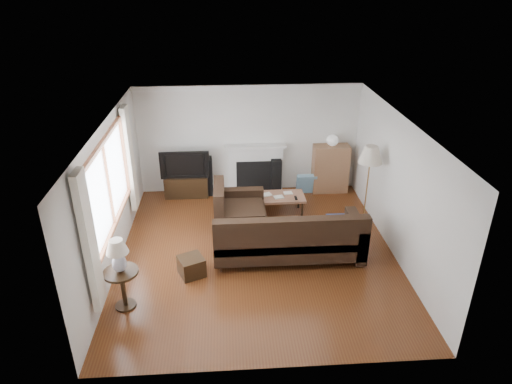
{
  "coord_description": "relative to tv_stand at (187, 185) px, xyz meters",
  "views": [
    {
      "loc": [
        -0.51,
        -7.1,
        4.72
      ],
      "look_at": [
        0.0,
        0.3,
        1.1
      ],
      "focal_mm": 32.0,
      "sensor_mm": 36.0,
      "label": 1
    }
  ],
  "objects": [
    {
      "name": "table_lamp",
      "position": [
        -0.7,
        -3.86,
        0.68
      ],
      "size": [
        0.33,
        0.33,
        0.54
      ],
      "primitive_type": "cube",
      "color": "silver",
      "rests_on": "side_table"
    },
    {
      "name": "sectional_sofa",
      "position": [
        2.0,
        -2.65,
        0.22
      ],
      "size": [
        2.88,
        2.11,
        0.93
      ],
      "primitive_type": "cube",
      "color": "black",
      "rests_on": "ground"
    },
    {
      "name": "curtain_near",
      "position": [
        -0.95,
        -4.22,
        1.15
      ],
      "size": [
        0.1,
        0.35,
        2.1
      ],
      "primitive_type": "cube",
      "color": "white",
      "rests_on": "room"
    },
    {
      "name": "room",
      "position": [
        1.45,
        -2.5,
        1.0
      ],
      "size": [
        5.1,
        5.6,
        2.54
      ],
      "color": "#572B13",
      "rests_on": "ground"
    },
    {
      "name": "footstool",
      "position": [
        0.29,
        -3.1,
        -0.08
      ],
      "size": [
        0.53,
        0.53,
        0.34
      ],
      "primitive_type": "cube",
      "rotation": [
        0.0,
        0.0,
        0.42
      ],
      "color": "black",
      "rests_on": "ground"
    },
    {
      "name": "television",
      "position": [
        0.0,
        0.0,
        0.56
      ],
      "size": [
        1.1,
        0.14,
        0.63
      ],
      "primitive_type": "imported",
      "color": "black",
      "rests_on": "tv_stand"
    },
    {
      "name": "floor_lamp",
      "position": [
        3.64,
        -1.78,
        0.64
      ],
      "size": [
        0.56,
        0.56,
        1.77
      ],
      "primitive_type": "cube",
      "rotation": [
        0.0,
        0.0,
        0.27
      ],
      "color": "#C08842",
      "rests_on": "ground"
    },
    {
      "name": "window",
      "position": [
        -1.0,
        -2.7,
        1.3
      ],
      "size": [
        0.12,
        2.74,
        1.54
      ],
      "primitive_type": "cube",
      "color": "brown",
      "rests_on": "room"
    },
    {
      "name": "speaker_right",
      "position": [
        2.07,
        0.05,
        0.17
      ],
      "size": [
        0.24,
        0.29,
        0.83
      ],
      "primitive_type": "cube",
      "rotation": [
        0.0,
        0.0,
        0.05
      ],
      "color": "black",
      "rests_on": "ground"
    },
    {
      "name": "curtain_far",
      "position": [
        -0.95,
        -1.18,
        1.15
      ],
      "size": [
        0.1,
        0.35,
        2.1
      ],
      "primitive_type": "cube",
      "color": "white",
      "rests_on": "room"
    },
    {
      "name": "tv_stand",
      "position": [
        0.0,
        0.0,
        0.0
      ],
      "size": [
        0.98,
        0.44,
        0.49
      ],
      "primitive_type": "cube",
      "color": "black",
      "rests_on": "ground"
    },
    {
      "name": "globe_lamp",
      "position": [
        3.34,
        0.03,
        1.01
      ],
      "size": [
        0.26,
        0.26,
        0.26
      ],
      "primitive_type": "sphere",
      "color": "white",
      "rests_on": "bookshelf"
    },
    {
      "name": "fireplace",
      "position": [
        1.6,
        0.14,
        0.33
      ],
      "size": [
        1.4,
        0.26,
        1.15
      ],
      "primitive_type": "cube",
      "color": "white",
      "rests_on": "room"
    },
    {
      "name": "speaker_left",
      "position": [
        0.48,
        0.05,
        0.2
      ],
      "size": [
        0.26,
        0.31,
        0.89
      ],
      "primitive_type": "cube",
      "rotation": [
        0.0,
        0.0,
        0.05
      ],
      "color": "black",
      "rests_on": "ground"
    },
    {
      "name": "coffee_table",
      "position": [
        2.0,
        -1.04,
        -0.03
      ],
      "size": [
        1.11,
        0.61,
        0.43
      ],
      "primitive_type": "cube",
      "rotation": [
        0.0,
        0.0,
        0.01
      ],
      "color": "#8B5A42",
      "rests_on": "ground"
    },
    {
      "name": "side_table",
      "position": [
        -0.7,
        -3.86,
        0.08
      ],
      "size": [
        0.53,
        0.53,
        0.66
      ],
      "primitive_type": "cube",
      "color": "black",
      "rests_on": "ground"
    },
    {
      "name": "bookshelf",
      "position": [
        3.34,
        0.03,
        0.32
      ],
      "size": [
        0.82,
        0.39,
        1.12
      ],
      "primitive_type": "cube",
      "color": "#906343",
      "rests_on": "ground"
    }
  ]
}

